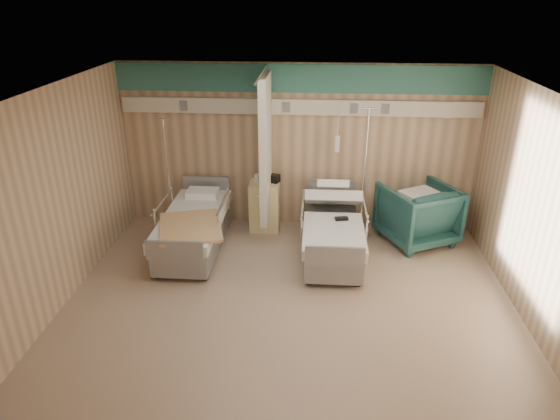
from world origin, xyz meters
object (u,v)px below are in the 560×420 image
object	(u,v)px
bed_right	(332,237)
visitor_armchair	(417,214)
bedside_cabinet	(265,206)
iv_stand_left	(171,207)
bed_left	(194,233)
iv_stand_right	(362,211)

from	to	relation	value
bed_right	visitor_armchair	world-z (taller)	visitor_armchair
bed_right	bedside_cabinet	world-z (taller)	bedside_cabinet
bed_right	iv_stand_left	distance (m)	2.88
bed_right	bedside_cabinet	distance (m)	1.46
bed_left	iv_stand_left	size ratio (longest dim) A/B	1.10
iv_stand_left	bed_left	bearing A→B (deg)	-53.95
visitor_armchair	iv_stand_right	size ratio (longest dim) A/B	0.49
bed_right	iv_stand_right	world-z (taller)	iv_stand_right
iv_stand_right	visitor_armchair	bearing A→B (deg)	-9.21
bedside_cabinet	iv_stand_left	bearing A→B (deg)	-175.90
bed_left	iv_stand_left	bearing A→B (deg)	126.05
bed_right	bed_left	xyz separation A→B (m)	(-2.20, 0.00, 0.00)
visitor_armchair	iv_stand_left	xyz separation A→B (m)	(-4.17, 0.18, -0.09)
iv_stand_left	bedside_cabinet	bearing A→B (deg)	4.10
bed_right	bedside_cabinet	size ratio (longest dim) A/B	2.54
bedside_cabinet	iv_stand_right	world-z (taller)	iv_stand_right
bed_left	iv_stand_right	distance (m)	2.80
visitor_armchair	iv_stand_right	xyz separation A→B (m)	(-0.90, 0.15, -0.04)
bed_left	visitor_armchair	size ratio (longest dim) A/B	1.99
bed_right	bed_left	world-z (taller)	same
visitor_armchair	iv_stand_right	distance (m)	0.91
bed_left	iv_stand_right	bearing A→B (deg)	15.43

